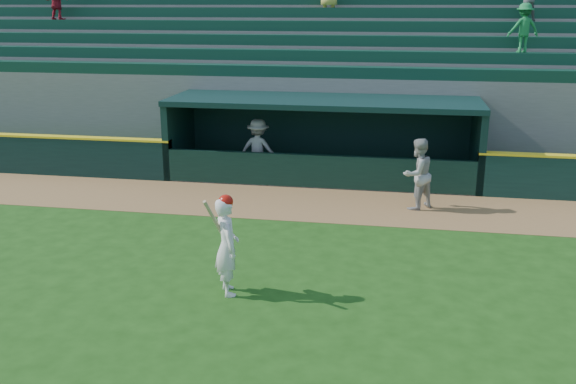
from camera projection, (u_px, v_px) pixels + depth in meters
The scene contains 7 objects.
ground at pixel (274, 277), 12.73m from camera, with size 120.00×120.00×0.00m, color #1B4511.
warning_track at pixel (309, 204), 17.36m from camera, with size 40.00×3.00×0.01m, color olive.
dugout_player_front at pixel (417, 174), 16.72m from camera, with size 0.92×0.71×1.88m, color #A0A09B.
dugout_player_inside at pixel (258, 149), 19.62m from camera, with size 1.20×0.69×1.86m, color #989893.
dugout at pixel (324, 133), 19.90m from camera, with size 9.40×2.80×2.46m.
stands at pixel (339, 82), 23.92m from camera, with size 34.50×6.25×7.48m.
batter_at_plate at pixel (227, 245), 11.78m from camera, with size 0.70×0.87×1.94m.
Camera 1 is at (2.33, -11.50, 5.23)m, focal length 40.00 mm.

